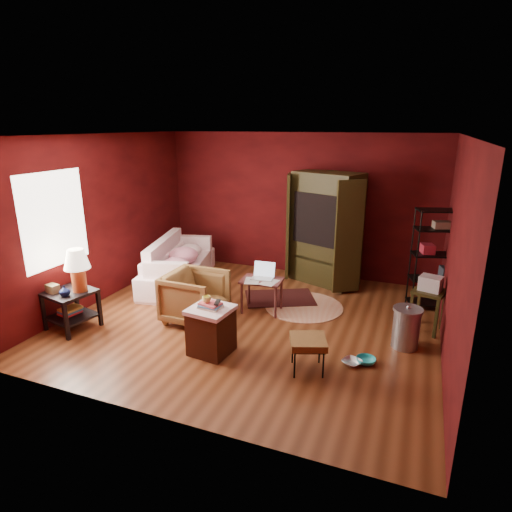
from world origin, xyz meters
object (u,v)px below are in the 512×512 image
at_px(side_table, 74,282).
at_px(tv_armoire, 325,227).
at_px(armchair, 195,295).
at_px(sofa, 178,262).
at_px(wire_shelving, 439,255).
at_px(laptop_desk, 262,283).
at_px(hamper, 211,329).

distance_m(side_table, tv_armoire, 4.45).
bearing_deg(armchair, side_table, 120.11).
distance_m(sofa, wire_shelving, 4.62).
height_order(side_table, laptop_desk, side_table).
relative_size(sofa, tv_armoire, 1.03).
relative_size(armchair, hamper, 1.16).
height_order(armchair, side_table, side_table).
bearing_deg(wire_shelving, side_table, -168.32).
bearing_deg(armchair, tv_armoire, -30.15).
xyz_separation_m(armchair, laptop_desk, (0.83, 0.70, 0.06)).
relative_size(sofa, laptop_desk, 2.72).
bearing_deg(wire_shelving, armchair, -168.53).
relative_size(laptop_desk, wire_shelving, 0.48).
bearing_deg(hamper, wire_shelving, 43.93).
distance_m(armchair, laptop_desk, 1.09).
xyz_separation_m(sofa, hamper, (1.78, -2.10, -0.09)).
relative_size(armchair, wire_shelving, 0.52).
bearing_deg(tv_armoire, armchair, -99.98).
xyz_separation_m(hamper, wire_shelving, (2.78, 2.67, 0.58)).
relative_size(armchair, laptop_desk, 1.08).
distance_m(side_table, hamper, 2.24).
relative_size(side_table, laptop_desk, 1.53).
bearing_deg(wire_shelving, tv_armoire, 147.81).
xyz_separation_m(armchair, hamper, (0.67, -0.79, -0.09)).
bearing_deg(side_table, laptop_desk, 33.44).
relative_size(armchair, side_table, 0.70).
bearing_deg(side_table, tv_armoire, 47.78).
height_order(armchair, wire_shelving, wire_shelving).
distance_m(laptop_desk, wire_shelving, 2.90).
distance_m(side_table, laptop_desk, 2.84).
xyz_separation_m(sofa, armchair, (1.11, -1.31, 0.01)).
bearing_deg(hamper, side_table, -178.07).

